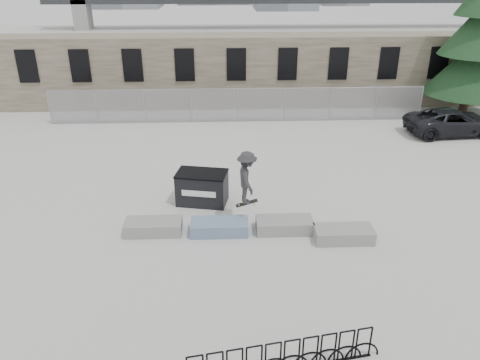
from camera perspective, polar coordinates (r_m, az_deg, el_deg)
name	(u,v)px	position (r m, az deg, el deg)	size (l,w,h in m)	color
ground	(251,230)	(16.82, 1.38, -6.16)	(120.00, 120.00, 0.00)	beige
stone_wall	(236,71)	(31.27, -0.53, 13.19)	(36.00, 2.58, 4.50)	#645D4A
chainlink_fence	(238,105)	(27.94, -0.26, 9.15)	(22.06, 0.06, 2.02)	gray
planter_far_left	(153,226)	(16.85, -10.52, -5.57)	(2.00, 0.90, 0.46)	gray
planter_center_left	(219,226)	(16.58, -2.54, -5.68)	(2.00, 0.90, 0.46)	#305790
planter_center_right	(284,225)	(16.75, 5.44, -5.43)	(2.00, 0.90, 0.46)	gray
planter_offset	(344,234)	(16.54, 12.51, -6.41)	(2.00, 0.90, 0.46)	gray
dumpster	(202,188)	(18.46, -4.63, -0.92)	(2.16, 1.55, 1.29)	black
bike_rack	(282,357)	(11.60, 5.19, -20.69)	(4.88, 0.89, 0.90)	black
spruce_tree	(478,38)	(31.55, 27.00, 15.20)	(5.23, 5.23, 11.50)	#38281E
suv	(452,122)	(28.45, 24.48, 6.48)	(2.35, 5.09, 1.42)	black
skateboarder	(247,178)	(16.38, 0.85, 0.26)	(0.89, 1.35, 2.08)	#2D2C2F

